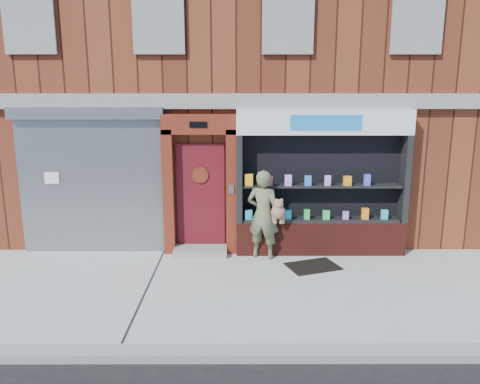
{
  "coord_description": "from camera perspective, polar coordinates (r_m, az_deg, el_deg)",
  "views": [
    {
      "loc": [
        0.05,
        -7.57,
        3.4
      ],
      "look_at": [
        0.07,
        1.0,
        1.5
      ],
      "focal_mm": 35.0,
      "sensor_mm": 36.0,
      "label": 1
    }
  ],
  "objects": [
    {
      "name": "doormat",
      "position": [
        9.33,
        8.88,
        -8.93
      ],
      "size": [
        1.13,
        0.96,
        0.02
      ],
      "primitive_type": "cube",
      "rotation": [
        0.0,
        0.0,
        0.34
      ],
      "color": "black",
      "rests_on": "ground"
    },
    {
      "name": "shutter_bay",
      "position": [
        10.11,
        -17.71,
        2.36
      ],
      "size": [
        3.1,
        0.3,
        3.04
      ],
      "color": "gray",
      "rests_on": "ground"
    },
    {
      "name": "curb",
      "position": [
        6.37,
        -0.61,
        -19.14
      ],
      "size": [
        60.0,
        0.3,
        0.12
      ],
      "primitive_type": "cube",
      "color": "gray",
      "rests_on": "ground"
    },
    {
      "name": "red_door_bay",
      "position": [
        9.66,
        -4.89,
        0.88
      ],
      "size": [
        1.52,
        0.58,
        2.9
      ],
      "color": "#551A0E",
      "rests_on": "ground"
    },
    {
      "name": "pharmacy_bay",
      "position": [
        9.75,
        9.88,
        0.33
      ],
      "size": [
        3.5,
        0.41,
        3.0
      ],
      "color": "#521913",
      "rests_on": "ground"
    },
    {
      "name": "ground",
      "position": [
        8.3,
        -0.49,
        -11.67
      ],
      "size": [
        80.0,
        80.0,
        0.0
      ],
      "primitive_type": "plane",
      "color": "#9E9E99",
      "rests_on": "ground"
    },
    {
      "name": "woman",
      "position": [
        9.46,
        2.95,
        -2.72
      ],
      "size": [
        0.83,
        0.64,
        1.82
      ],
      "color": "#5F6542",
      "rests_on": "ground"
    },
    {
      "name": "building",
      "position": [
        13.57,
        -0.36,
        15.07
      ],
      "size": [
        12.0,
        8.16,
        8.0
      ],
      "color": "#592314",
      "rests_on": "ground"
    }
  ]
}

